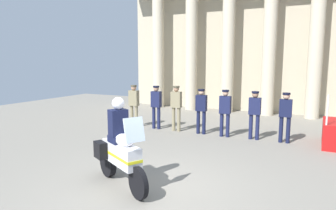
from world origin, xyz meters
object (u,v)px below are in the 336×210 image
Objects in this scene: officer_in_row_2 at (176,105)px; officer_in_row_1 at (156,104)px; officer_in_row_5 at (255,111)px; officer_in_row_6 at (285,113)px; officer_in_row_4 at (225,109)px; officer_in_row_0 at (134,102)px; motorcycle_with_rider at (120,149)px; officer_in_row_3 at (201,108)px.

officer_in_row_1 is at bearing -1.58° from officer_in_row_2.
officer_in_row_6 is at bearing 179.16° from officer_in_row_5.
officer_in_row_2 is at bearing -3.07° from officer_in_row_4.
motorcycle_with_rider reaches higher than officer_in_row_0.
officer_in_row_1 is at bearing 140.08° from motorcycle_with_rider.
motorcycle_with_rider reaches higher than officer_in_row_3.
officer_in_row_2 is 1.01m from officer_in_row_3.
officer_in_row_1 is at bearing -1.04° from officer_in_row_6.
officer_in_row_0 is 5.94m from motorcycle_with_rider.
officer_in_row_6 is (5.71, 0.10, -0.03)m from officer_in_row_0.
officer_in_row_2 reaches higher than officer_in_row_6.
officer_in_row_0 is 2.85m from officer_in_row_3.
officer_in_row_1 is 0.86m from officer_in_row_2.
officer_in_row_6 is (4.73, 0.01, -0.03)m from officer_in_row_1.
officer_in_row_5 is (3.76, 0.01, -0.03)m from officer_in_row_1.
officer_in_row_2 is 0.90× the size of motorcycle_with_rider.
officer_in_row_0 is at bearing 149.20° from motorcycle_with_rider.
officer_in_row_5 is (4.74, 0.09, -0.03)m from officer_in_row_0.
officer_in_row_6 is at bearing 179.78° from officer_in_row_0.
officer_in_row_3 is at bearing -3.83° from officer_in_row_4.
officer_in_row_5 is 0.86× the size of motorcycle_with_rider.
officer_in_row_1 is at bearing -1.10° from officer_in_row_5.
officer_in_row_6 is at bearing 178.96° from officer_in_row_1.
officer_in_row_1 reaches higher than officer_in_row_6.
officer_in_row_0 is 1.03× the size of officer_in_row_6.
officer_in_row_1 is 1.02× the size of officer_in_row_4.
officer_in_row_0 is at bearing -0.09° from officer_in_row_5.
officer_in_row_6 is at bearing 179.08° from officer_in_row_2.
officer_in_row_1 is 1.03× the size of officer_in_row_5.
officer_in_row_0 is 5.71m from officer_in_row_6.
motorcycle_with_rider is at bearing 69.98° from officer_in_row_5.
officer_in_row_0 is at bearing -0.22° from officer_in_row_6.
officer_in_row_4 is at bearing 179.06° from officer_in_row_0.
officer_in_row_2 is 1.05× the size of officer_in_row_6.
officer_in_row_1 is 2.77m from officer_in_row_4.
officer_in_row_4 is 1.97m from officer_in_row_6.
officer_in_row_3 is 0.99× the size of officer_in_row_4.
officer_in_row_3 is 1.00× the size of officer_in_row_6.
officer_in_row_0 is 0.99× the size of officer_in_row_2.
officer_in_row_3 is at bearing 120.52° from motorcycle_with_rider.
officer_in_row_0 is 1.03× the size of officer_in_row_3.
motorcycle_with_rider is (1.98, -5.23, -0.20)m from officer_in_row_1.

